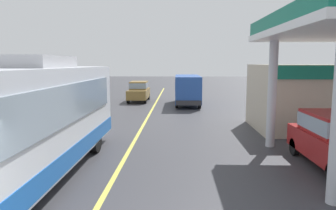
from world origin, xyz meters
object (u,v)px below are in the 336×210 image
at_px(car_trailing_behind_bus, 139,90).
at_px(coach_bus_main, 24,126).
at_px(car_at_pump, 335,138).
at_px(minibus_opposing_lane, 187,87).

bearing_deg(car_trailing_behind_bus, coach_bus_main, -92.17).
bearing_deg(car_trailing_behind_bus, car_at_pump, -64.34).
distance_m(car_at_pump, minibus_opposing_lane, 16.46).
height_order(coach_bus_main, car_at_pump, coach_bus_main).
bearing_deg(car_at_pump, coach_bus_main, -169.47).
bearing_deg(minibus_opposing_lane, coach_bus_main, -106.23).
height_order(car_at_pump, minibus_opposing_lane, minibus_opposing_lane).
bearing_deg(coach_bus_main, car_trailing_behind_bus, 87.83).
xyz_separation_m(car_at_pump, minibus_opposing_lane, (-4.38, 15.86, 0.46)).
bearing_deg(car_trailing_behind_bus, minibus_opposing_lane, -28.38).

